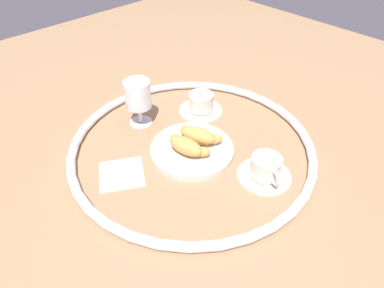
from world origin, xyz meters
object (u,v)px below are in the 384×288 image
object	(u,v)px
pastry_plate	(192,149)
coffee_cup_near	(265,169)
juice_glass_left	(138,96)
croissant_large	(186,146)
folded_napkin	(122,174)
coffee_cup_far	(201,104)
croissant_small	(199,135)

from	to	relation	value
pastry_plate	coffee_cup_near	bearing A→B (deg)	19.01
juice_glass_left	croissant_large	bearing A→B (deg)	-2.32
pastry_plate	folded_napkin	distance (m)	0.20
coffee_cup_near	juice_glass_left	distance (m)	0.41
pastry_plate	juice_glass_left	xyz separation A→B (m)	(-0.21, -0.02, 0.08)
pastry_plate	croissant_large	world-z (taller)	croissant_large
folded_napkin	croissant_large	bearing A→B (deg)	67.72
coffee_cup_near	coffee_cup_far	distance (m)	0.33
pastry_plate	croissant_small	xyz separation A→B (m)	(-0.01, 0.03, 0.03)
juice_glass_left	folded_napkin	distance (m)	0.24
juice_glass_left	folded_napkin	bearing A→B (deg)	-50.20
coffee_cup_near	pastry_plate	bearing A→B (deg)	-160.99
folded_napkin	juice_glass_left	bearing A→B (deg)	129.80
pastry_plate	croissant_large	distance (m)	0.04
pastry_plate	juice_glass_left	bearing A→B (deg)	-175.73
croissant_large	croissant_small	xyz separation A→B (m)	(-0.01, 0.05, 0.00)
pastry_plate	croissant_small	world-z (taller)	croissant_small
pastry_plate	coffee_cup_far	distance (m)	0.20
croissant_large	coffee_cup_near	size ratio (longest dim) A/B	0.99
coffee_cup_far	folded_napkin	size ratio (longest dim) A/B	1.24
pastry_plate	coffee_cup_far	world-z (taller)	coffee_cup_far
croissant_large	coffee_cup_near	world-z (taller)	croissant_large
folded_napkin	coffee_cup_far	bearing A→B (deg)	100.10
pastry_plate	croissant_small	size ratio (longest dim) A/B	1.77
coffee_cup_near	folded_napkin	xyz separation A→B (m)	(-0.26, -0.25, -0.02)
croissant_small	coffee_cup_far	distance (m)	0.18
coffee_cup_far	juice_glass_left	world-z (taller)	juice_glass_left
juice_glass_left	croissant_small	bearing A→B (deg)	12.76
croissant_small	coffee_cup_near	bearing A→B (deg)	10.39
croissant_small	juice_glass_left	xyz separation A→B (m)	(-0.20, -0.05, 0.05)
croissant_large	croissant_small	size ratio (longest dim) A/B	1.05
coffee_cup_near	coffee_cup_far	bearing A→B (deg)	163.77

